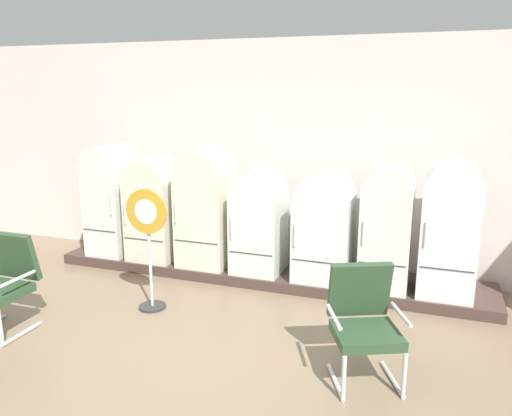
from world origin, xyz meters
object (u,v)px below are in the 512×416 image
(refrigerator_1, at_px, (154,206))
(armchair_right, at_px, (364,318))
(refrigerator_0, at_px, (111,196))
(armchair_left, at_px, (5,278))
(refrigerator_3, at_px, (259,219))
(sign_stand, at_px, (149,248))
(refrigerator_4, at_px, (324,224))
(refrigerator_2, at_px, (205,204))
(refrigerator_5, at_px, (387,223))
(refrigerator_6, at_px, (450,225))

(refrigerator_1, height_order, armchair_right, refrigerator_1)
(refrigerator_0, bearing_deg, armchair_left, -84.68)
(refrigerator_3, relative_size, armchair_left, 1.33)
(sign_stand, bearing_deg, refrigerator_3, 55.05)
(armchair_right, bearing_deg, refrigerator_4, 112.12)
(refrigerator_1, bearing_deg, refrigerator_2, 0.91)
(refrigerator_3, distance_m, sign_stand, 1.57)
(refrigerator_2, bearing_deg, refrigerator_1, -179.09)
(refrigerator_1, relative_size, refrigerator_2, 0.90)
(refrigerator_5, height_order, sign_stand, refrigerator_5)
(refrigerator_6, relative_size, armchair_left, 1.56)
(refrigerator_1, relative_size, refrigerator_5, 0.96)
(armchair_left, bearing_deg, refrigerator_4, 36.76)
(refrigerator_5, height_order, armchair_right, refrigerator_5)
(refrigerator_0, height_order, refrigerator_1, refrigerator_0)
(refrigerator_5, xyz_separation_m, sign_stand, (-2.55, -1.30, -0.19))
(refrigerator_0, relative_size, armchair_right, 1.55)
(refrigerator_0, distance_m, refrigerator_3, 2.31)
(refrigerator_2, xyz_separation_m, refrigerator_5, (2.43, 0.01, -0.05))
(refrigerator_0, xyz_separation_m, sign_stand, (1.41, -1.30, -0.24))
(refrigerator_0, distance_m, refrigerator_6, 4.67)
(refrigerator_5, bearing_deg, refrigerator_6, -1.90)
(refrigerator_5, height_order, refrigerator_6, refrigerator_6)
(refrigerator_2, height_order, armchair_right, refrigerator_2)
(armchair_left, bearing_deg, refrigerator_2, 59.40)
(armchair_left, xyz_separation_m, armchair_right, (3.75, 0.33, 0.00))
(refrigerator_4, height_order, refrigerator_6, refrigerator_6)
(armchair_left, bearing_deg, refrigerator_1, 76.94)
(refrigerator_3, relative_size, armchair_right, 1.33)
(refrigerator_4, bearing_deg, sign_stand, -144.28)
(refrigerator_0, xyz_separation_m, refrigerator_4, (3.19, -0.02, -0.13))
(refrigerator_3, relative_size, refrigerator_4, 0.99)
(refrigerator_0, height_order, refrigerator_5, refrigerator_0)
(refrigerator_0, height_order, sign_stand, refrigerator_0)
(refrigerator_4, bearing_deg, refrigerator_6, -0.17)
(armchair_left, distance_m, armchair_right, 3.77)
(refrigerator_3, xyz_separation_m, armchair_right, (1.65, -1.91, -0.29))
(refrigerator_2, xyz_separation_m, sign_stand, (-0.12, -1.29, -0.25))
(refrigerator_1, xyz_separation_m, refrigerator_4, (2.47, 0.01, -0.05))
(refrigerator_5, xyz_separation_m, armchair_right, (0.00, -1.92, -0.38))
(refrigerator_1, distance_m, armchair_right, 3.77)
(refrigerator_4, bearing_deg, refrigerator_5, 1.42)
(refrigerator_4, distance_m, sign_stand, 2.20)
(refrigerator_5, relative_size, sign_stand, 1.05)
(refrigerator_1, bearing_deg, refrigerator_0, 177.67)
(refrigerator_0, bearing_deg, refrigerator_1, -2.33)
(refrigerator_5, distance_m, armchair_right, 1.96)
(armchair_right, bearing_deg, sign_stand, 166.37)
(refrigerator_3, relative_size, refrigerator_6, 0.85)
(refrigerator_5, distance_m, sign_stand, 2.87)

